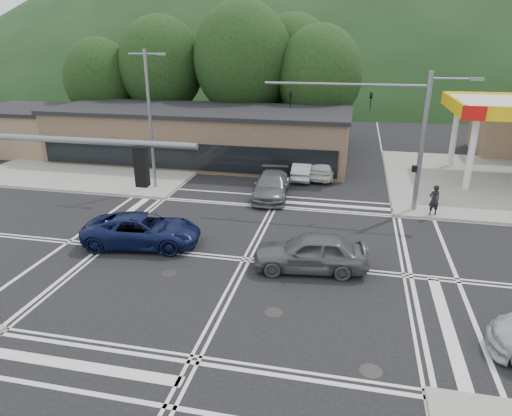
% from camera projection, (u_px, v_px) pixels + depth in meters
% --- Properties ---
extents(ground, '(120.00, 120.00, 0.00)m').
position_uv_depth(ground, '(246.00, 260.00, 21.09)').
color(ground, black).
rests_on(ground, ground).
extents(sidewalk_ne, '(16.00, 16.00, 0.15)m').
position_uv_depth(sidewalk_ne, '(505.00, 184.00, 31.80)').
color(sidewalk_ne, gray).
rests_on(sidewalk_ne, ground).
extents(sidewalk_nw, '(16.00, 16.00, 0.15)m').
position_uv_depth(sidewalk_nw, '(113.00, 161.00, 37.78)').
color(sidewalk_nw, gray).
rests_on(sidewalk_nw, ground).
extents(commercial_row, '(24.00, 8.00, 4.00)m').
position_uv_depth(commercial_row, '(200.00, 136.00, 37.54)').
color(commercial_row, brown).
rests_on(commercial_row, ground).
extents(commercial_nw, '(8.00, 7.00, 3.60)m').
position_uv_depth(commercial_nw, '(30.00, 131.00, 40.80)').
color(commercial_nw, '#846B4F').
rests_on(commercial_nw, ground).
extents(hill_north, '(252.00, 126.00, 140.00)m').
position_uv_depth(hill_north, '(338.00, 83.00, 103.44)').
color(hill_north, '#193216').
rests_on(hill_north, ground).
extents(tree_n_a, '(8.00, 8.00, 11.75)m').
position_uv_depth(tree_n_a, '(161.00, 66.00, 43.34)').
color(tree_n_a, '#382619').
rests_on(tree_n_a, ground).
extents(tree_n_b, '(9.00, 9.00, 12.98)m').
position_uv_depth(tree_n_b, '(243.00, 59.00, 41.51)').
color(tree_n_b, '#382619').
rests_on(tree_n_b, ground).
extents(tree_n_c, '(7.60, 7.60, 10.87)m').
position_uv_depth(tree_n_c, '(319.00, 75.00, 40.58)').
color(tree_n_c, '#382619').
rests_on(tree_n_c, ground).
extents(tree_n_d, '(6.80, 6.80, 9.76)m').
position_uv_depth(tree_n_d, '(100.00, 79.00, 44.07)').
color(tree_n_d, '#382619').
rests_on(tree_n_d, ground).
extents(tree_n_e, '(8.40, 8.40, 11.98)m').
position_uv_depth(tree_n_e, '(292.00, 65.00, 44.60)').
color(tree_n_e, '#382619').
rests_on(tree_n_e, ground).
extents(streetlight_nw, '(2.50, 0.25, 9.00)m').
position_uv_depth(streetlight_nw, '(151.00, 114.00, 29.24)').
color(streetlight_nw, slate).
rests_on(streetlight_nw, ground).
extents(signal_mast_ne, '(11.65, 0.30, 8.00)m').
position_uv_depth(signal_mast_ne, '(401.00, 125.00, 25.43)').
color(signal_mast_ne, slate).
rests_on(signal_mast_ne, ground).
extents(car_blue_west, '(5.96, 3.37, 1.57)m').
position_uv_depth(car_blue_west, '(143.00, 230.00, 22.34)').
color(car_blue_west, '#0E153F').
rests_on(car_blue_west, ground).
extents(car_grey_center, '(5.17, 2.58, 1.69)m').
position_uv_depth(car_grey_center, '(310.00, 252.00, 19.93)').
color(car_grey_center, '#545758').
rests_on(car_grey_center, ground).
extents(car_queue_a, '(1.37, 3.88, 1.28)m').
position_uv_depth(car_queue_a, '(303.00, 170.00, 32.99)').
color(car_queue_a, '#B1B3B8').
rests_on(car_queue_a, ground).
extents(car_queue_b, '(2.22, 4.76, 1.58)m').
position_uv_depth(car_queue_b, '(324.00, 166.00, 33.36)').
color(car_queue_b, white).
rests_on(car_queue_b, ground).
extents(car_northbound, '(2.51, 5.35, 1.51)m').
position_uv_depth(car_northbound, '(271.00, 186.00, 29.16)').
color(car_northbound, '#595B5E').
rests_on(car_northbound, ground).
extents(pedestrian, '(0.75, 0.61, 1.76)m').
position_uv_depth(pedestrian, '(434.00, 200.00, 25.77)').
color(pedestrian, black).
rests_on(pedestrian, sidewalk_ne).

